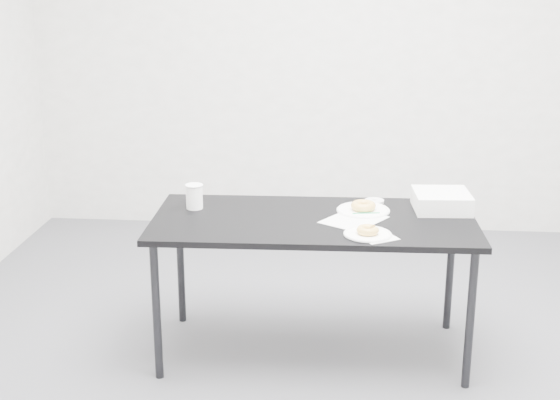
# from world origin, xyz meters

# --- Properties ---
(floor) EXTENTS (4.00, 4.00, 0.00)m
(floor) POSITION_xyz_m (0.00, 0.00, 0.00)
(floor) COLOR #525257
(floor) RESTS_ON ground
(wall_back) EXTENTS (4.00, 0.02, 2.70)m
(wall_back) POSITION_xyz_m (0.00, 2.00, 1.35)
(wall_back) COLOR white
(wall_back) RESTS_ON floor
(table) EXTENTS (1.53, 0.75, 0.69)m
(table) POSITION_xyz_m (0.05, 0.09, 0.64)
(table) COLOR black
(table) RESTS_ON floor
(scorecard) EXTENTS (0.34, 0.36, 0.00)m
(scorecard) POSITION_xyz_m (0.24, 0.08, 0.69)
(scorecard) COLOR white
(scorecard) RESTS_ON table
(logo_patch) EXTENTS (0.06, 0.06, 0.00)m
(logo_patch) POSITION_xyz_m (0.32, 0.18, 0.69)
(logo_patch) COLOR green
(logo_patch) RESTS_ON scorecard
(pen) EXTENTS (0.13, 0.03, 0.01)m
(pen) POSITION_xyz_m (0.30, 0.16, 0.70)
(pen) COLOR #0C8745
(pen) RESTS_ON scorecard
(napkin) EXTENTS (0.20, 0.20, 0.00)m
(napkin) POSITION_xyz_m (0.34, -0.15, 0.69)
(napkin) COLOR white
(napkin) RESTS_ON table
(plate_near) EXTENTS (0.21, 0.21, 0.01)m
(plate_near) POSITION_xyz_m (0.30, -0.13, 0.70)
(plate_near) COLOR white
(plate_near) RESTS_ON napkin
(donut_near) EXTENTS (0.13, 0.13, 0.03)m
(donut_near) POSITION_xyz_m (0.30, -0.13, 0.72)
(donut_near) COLOR gold
(donut_near) RESTS_ON plate_near
(plate_far) EXTENTS (0.26, 0.26, 0.01)m
(plate_far) POSITION_xyz_m (0.28, 0.22, 0.69)
(plate_far) COLOR white
(plate_far) RESTS_ON table
(donut_far) EXTENTS (0.14, 0.14, 0.04)m
(donut_far) POSITION_xyz_m (0.28, 0.22, 0.72)
(donut_far) COLOR gold
(donut_far) RESTS_ON plate_far
(coffee_cup) EXTENTS (0.08, 0.08, 0.12)m
(coffee_cup) POSITION_xyz_m (-0.53, 0.19, 0.75)
(coffee_cup) COLOR white
(coffee_cup) RESTS_ON table
(cup_lid) EXTENTS (0.10, 0.10, 0.01)m
(cup_lid) POSITION_xyz_m (0.34, 0.37, 0.70)
(cup_lid) COLOR silver
(cup_lid) RESTS_ON table
(bakery_box) EXTENTS (0.28, 0.28, 0.09)m
(bakery_box) POSITION_xyz_m (0.66, 0.28, 0.73)
(bakery_box) COLOR white
(bakery_box) RESTS_ON table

